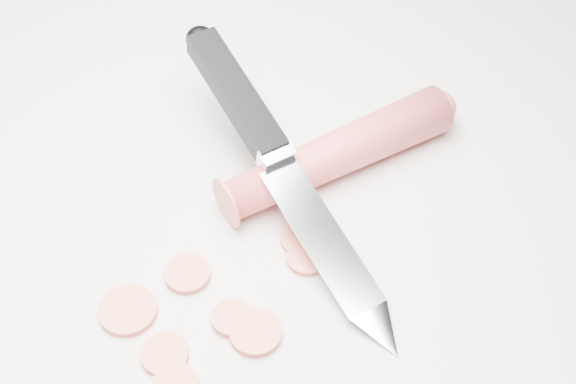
% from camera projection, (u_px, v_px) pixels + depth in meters
% --- Properties ---
extents(ground, '(2.40, 2.40, 0.00)m').
position_uv_depth(ground, '(239.00, 240.00, 0.59)').
color(ground, silver).
rests_on(ground, ground).
extents(carrot, '(0.14, 0.18, 0.03)m').
position_uv_depth(carrot, '(338.00, 153.00, 0.62)').
color(carrot, '#D64243').
rests_on(carrot, ground).
extents(carrot_slice_0, '(0.04, 0.04, 0.01)m').
position_uv_depth(carrot_slice_0, '(128.00, 311.00, 0.55)').
color(carrot_slice_0, '#EC6347').
rests_on(carrot_slice_0, ground).
extents(carrot_slice_1, '(0.03, 0.03, 0.01)m').
position_uv_depth(carrot_slice_1, '(165.00, 354.00, 0.52)').
color(carrot_slice_1, '#EC6347').
rests_on(carrot_slice_1, ground).
extents(carrot_slice_2, '(0.04, 0.04, 0.01)m').
position_uv_depth(carrot_slice_2, '(256.00, 333.00, 0.53)').
color(carrot_slice_2, '#EC6347').
rests_on(carrot_slice_2, ground).
extents(carrot_slice_4, '(0.03, 0.03, 0.01)m').
position_uv_depth(carrot_slice_4, '(307.00, 258.00, 0.58)').
color(carrot_slice_4, '#EC6347').
rests_on(carrot_slice_4, ground).
extents(carrot_slice_5, '(0.03, 0.03, 0.01)m').
position_uv_depth(carrot_slice_5, '(187.00, 274.00, 0.57)').
color(carrot_slice_5, '#EC6347').
rests_on(carrot_slice_5, ground).
extents(carrot_slice_6, '(0.03, 0.03, 0.01)m').
position_uv_depth(carrot_slice_6, '(232.00, 319.00, 0.54)').
color(carrot_slice_6, '#EC6347').
rests_on(carrot_slice_6, ground).
extents(carrot_slice_7, '(0.03, 0.03, 0.01)m').
position_uv_depth(carrot_slice_7, '(302.00, 239.00, 0.59)').
color(carrot_slice_7, '#EC6347').
rests_on(carrot_slice_7, ground).
extents(kitchen_knife, '(0.26, 0.20, 0.08)m').
position_uv_depth(kitchen_knife, '(288.00, 172.00, 0.58)').
color(kitchen_knife, silver).
rests_on(kitchen_knife, ground).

